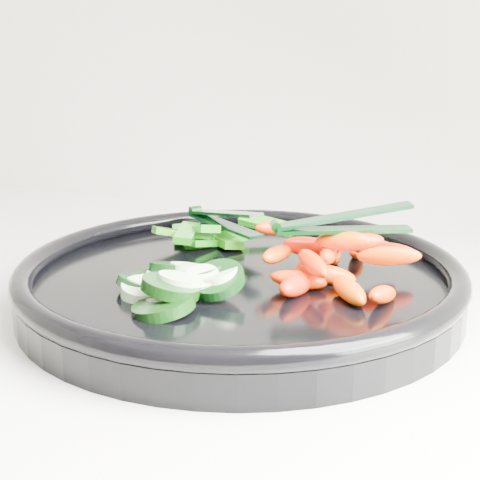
% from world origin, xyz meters
% --- Properties ---
extents(veggie_tray, '(0.42, 0.42, 0.04)m').
position_xyz_m(veggie_tray, '(0.15, 1.67, 0.95)').
color(veggie_tray, black).
rests_on(veggie_tray, counter).
extents(cucumber_pile, '(0.12, 0.12, 0.04)m').
position_xyz_m(cucumber_pile, '(0.11, 1.60, 0.96)').
color(cucumber_pile, black).
rests_on(cucumber_pile, veggie_tray).
extents(carrot_pile, '(0.15, 0.16, 0.05)m').
position_xyz_m(carrot_pile, '(0.22, 1.68, 0.97)').
color(carrot_pile, '#FA1E00').
rests_on(carrot_pile, veggie_tray).
extents(pepper_pile, '(0.13, 0.10, 0.04)m').
position_xyz_m(pepper_pile, '(0.08, 1.74, 0.96)').
color(pepper_pile, '#0D6809').
rests_on(pepper_pile, veggie_tray).
extents(tong_carrot, '(0.11, 0.06, 0.02)m').
position_xyz_m(tong_carrot, '(0.23, 1.68, 1.00)').
color(tong_carrot, black).
rests_on(tong_carrot, carrot_pile).
extents(tong_pepper, '(0.10, 0.07, 0.02)m').
position_xyz_m(tong_pepper, '(0.09, 1.75, 0.98)').
color(tong_pepper, black).
rests_on(tong_pepper, pepper_pile).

